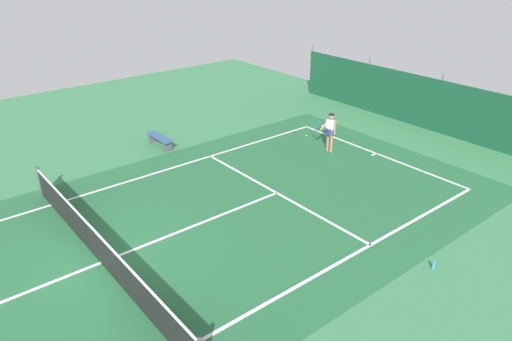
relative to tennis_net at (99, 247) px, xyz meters
name	(u,v)px	position (x,y,z in m)	size (l,w,h in m)	color
ground_plane	(101,263)	(0.00, 0.00, -0.51)	(36.00, 36.00, 0.00)	#387A4C
court_surface	(101,263)	(0.00, 0.00, -0.51)	(11.02, 26.60, 0.01)	#236038
tennis_net	(99,247)	(0.00, 0.00, 0.00)	(10.12, 0.10, 1.10)	black
back_fence	(441,115)	(0.00, 16.57, 0.16)	(16.30, 0.98, 2.70)	#14472D
tennis_player	(330,130)	(-1.42, 10.55, 0.45)	(0.71, 0.75, 1.64)	#9E7051
tennis_ball_near_player	(306,136)	(-3.25, 11.04, -0.48)	(0.07, 0.07, 0.07)	#CCDB33
tennis_ball_midcourt	(322,126)	(-3.68, 12.52, -0.48)	(0.07, 0.07, 0.07)	#CCDB33
courtside_bench	(160,139)	(-6.31, 5.31, -0.14)	(1.60, 0.40, 0.49)	#335184
water_bottle	(433,265)	(5.88, 6.81, -0.39)	(0.08, 0.08, 0.24)	#338CD8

